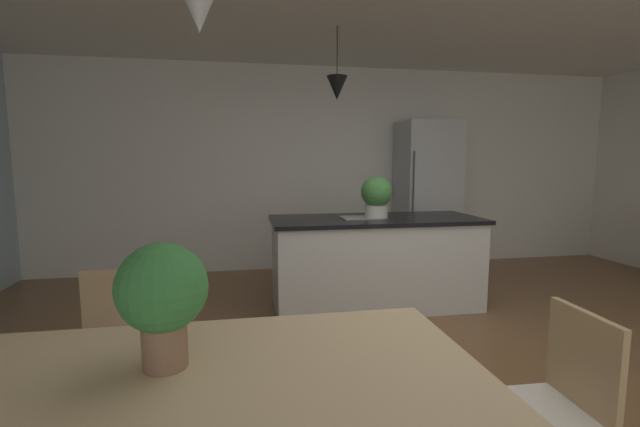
% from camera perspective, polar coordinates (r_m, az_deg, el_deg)
% --- Properties ---
extents(ground_plane, '(10.00, 8.40, 0.04)m').
position_cam_1_polar(ground_plane, '(3.19, 16.51, -20.88)').
color(ground_plane, brown).
extents(wall_back_kitchen, '(10.00, 0.12, 2.70)m').
position_cam_1_polar(wall_back_kitchen, '(5.91, 2.62, 5.97)').
color(wall_back_kitchen, white).
rests_on(wall_back_kitchen, ground_plane).
extents(dining_table, '(2.10, 1.01, 0.74)m').
position_cam_1_polar(dining_table, '(1.62, -18.41, -21.88)').
color(dining_table, '#D1B284').
rests_on(dining_table, ground_plane).
extents(chair_far_left, '(0.43, 0.43, 0.87)m').
position_cam_1_polar(chair_far_left, '(2.58, -26.09, -16.10)').
color(chair_far_left, tan).
rests_on(chair_far_left, ground_plane).
extents(chair_kitchen_end, '(0.41, 0.41, 0.87)m').
position_cam_1_polar(chair_kitchen_end, '(2.09, 28.36, -21.98)').
color(chair_kitchen_end, tan).
rests_on(chair_kitchen_end, ground_plane).
extents(kitchen_island, '(2.07, 0.85, 0.91)m').
position_cam_1_polar(kitchen_island, '(4.34, 7.38, -6.30)').
color(kitchen_island, silver).
rests_on(kitchen_island, ground_plane).
extents(refrigerator, '(0.74, 0.67, 1.98)m').
position_cam_1_polar(refrigerator, '(5.90, 14.06, 2.26)').
color(refrigerator, '#B2B5B7').
rests_on(refrigerator, ground_plane).
extents(pendant_over_island_main, '(0.20, 0.20, 0.67)m').
position_cam_1_polar(pendant_over_island_main, '(4.18, 2.28, 16.41)').
color(pendant_over_island_main, black).
extents(potted_plant_on_island, '(0.31, 0.31, 0.41)m').
position_cam_1_polar(potted_plant_on_island, '(4.24, 7.55, 2.43)').
color(potted_plant_on_island, beige).
rests_on(potted_plant_on_island, kitchen_island).
extents(potted_plant_on_table, '(0.31, 0.31, 0.44)m').
position_cam_1_polar(potted_plant_on_table, '(1.59, -20.28, -10.03)').
color(potted_plant_on_table, '#8C664C').
rests_on(potted_plant_on_table, dining_table).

